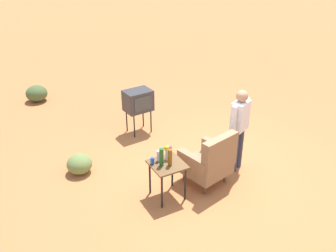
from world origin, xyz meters
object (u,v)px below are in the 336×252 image
Objects in this scene: person_standing at (239,126)px; armchair at (210,161)px; flower_vase at (168,152)px; bottle_tall_amber at (170,157)px; side_table at (167,169)px; bottle_short_clear at (158,156)px; tv_on_stand at (138,101)px; soda_can_blue at (152,161)px; bottle_wine_green at (161,157)px.

armchair is at bearing 12.61° from person_standing.
flower_vase is at bearing -11.73° from armchair.
armchair is at bearing -178.63° from bottle_tall_amber.
side_table is 3.37× the size of bottle_short_clear.
bottle_short_clear is (0.66, 2.28, -0.01)m from tv_on_stand.
soda_can_blue is (1.06, -0.15, 0.24)m from armchair.
armchair is at bearing 168.75° from bottle_short_clear.
bottle_short_clear is at bearing -0.56° from person_standing.
person_standing is at bearing 179.44° from bottle_short_clear.
side_table is 5.52× the size of soda_can_blue.
side_table is 0.28m from bottle_wine_green.
flower_vase is (-0.16, 0.03, 0.05)m from bottle_short_clear.
bottle_tall_amber reaches higher than bottle_short_clear.
side_table is 0.41× the size of person_standing.
bottle_tall_amber is (1.57, 0.19, -0.11)m from person_standing.
bottle_wine_green is at bearing 74.24° from tv_on_stand.
tv_on_stand is 2.44m from soda_can_blue.
armchair is 0.84m from side_table.
bottle_tall_amber is (0.82, 0.02, 0.33)m from armchair.
tv_on_stand is 2.51m from person_standing.
tv_on_stand is 8.44× the size of soda_can_blue.
tv_on_stand is at bearing -102.59° from bottle_tall_amber.
tv_on_stand is 3.22× the size of bottle_wine_green.
bottle_tall_amber is at bearing 118.27° from bottle_short_clear.
armchair is 2.49m from tv_on_stand.
person_standing reaches higher than tv_on_stand.
flower_vase reaches higher than soda_can_blue.
tv_on_stand reaches higher than bottle_tall_amber.
tv_on_stand is at bearing -66.03° from person_standing.
side_table is 0.27m from bottle_short_clear.
bottle_tall_amber is 1.50× the size of bottle_short_clear.
tv_on_stand is 2.36m from flower_vase.
bottle_wine_green reaches higher than side_table.
armchair reaches higher than soda_can_blue.
bottle_short_clear is at bearing -9.00° from flower_vase.
side_table is 2.54× the size of flower_vase.
bottle_short_clear is 0.16m from bottle_wine_green.
tv_on_stand is (-0.57, -2.42, 0.21)m from side_table.
tv_on_stand reaches higher than side_table.
bottle_tall_amber is at bearing 155.00° from bottle_wine_green.
person_standing is (-1.02, 2.29, 0.16)m from tv_on_stand.
bottle_short_clear is at bearing -166.03° from soda_can_blue.
bottle_short_clear is (0.11, -0.20, -0.05)m from bottle_tall_amber.
flower_vase reaches higher than side_table.
bottle_wine_green is at bearing 135.35° from soda_can_blue.
bottle_wine_green is (0.68, 2.42, 0.05)m from tv_on_stand.
flower_vase is at bearing -106.54° from bottle_tall_amber.
person_standing is 1.52m from flower_vase.
bottle_wine_green reaches higher than bottle_tall_amber.
bottle_wine_green is 1.21× the size of flower_vase.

